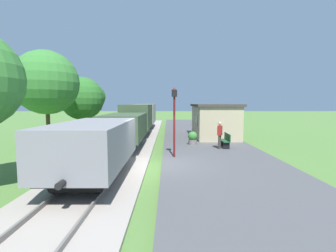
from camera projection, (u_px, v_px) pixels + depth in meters
ground_plane at (157, 169)px, 11.30m from camera, size 160.00×160.00×0.00m
platform_slab at (224, 166)px, 11.29m from camera, size 6.00×60.00×0.25m
track_ballast at (106, 168)px, 11.28m from camera, size 3.80×60.00×0.12m
rail_near at (121, 165)px, 11.27m from camera, size 0.07×60.00×0.14m
rail_far at (91, 165)px, 11.27m from camera, size 0.07×60.00×0.14m
freight_train at (133, 122)px, 19.94m from camera, size 2.50×26.00×2.72m
station_hut at (214, 121)px, 20.01m from camera, size 3.50×5.80×2.78m
bench_near_hut at (225, 140)px, 15.46m from camera, size 0.42×1.50×0.91m
person_waiting at (219, 134)px, 14.94m from camera, size 0.38×0.45×1.71m
potted_planter at (192, 138)px, 16.49m from camera, size 0.64×0.64×0.92m
lamp_post_near at (174, 109)px, 12.45m from camera, size 0.28×0.28×3.70m
tree_trackside_mid at (45, 83)px, 16.74m from camera, size 4.49×4.49×6.80m
tree_trackside_far at (81, 99)px, 21.93m from camera, size 3.95×3.95×5.52m
tree_field_left at (91, 97)px, 27.93m from camera, size 3.09×3.09×5.40m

